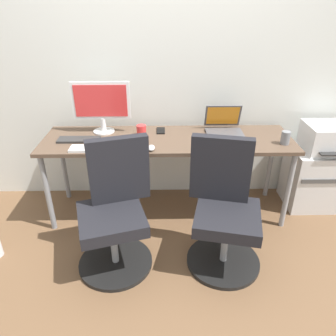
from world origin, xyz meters
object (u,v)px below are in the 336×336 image
Objects in this scene: open_laptop at (224,126)px; coffee_mug at (141,131)px; office_chair_left at (115,212)px; printer at (327,138)px; side_cabinet at (317,177)px; office_chair_right at (224,211)px; desktop_monitor at (101,104)px.

open_laptop is 0.71m from coffee_mug.
office_chair_left is 3.03× the size of open_laptop.
open_laptop reaches higher than printer.
side_cabinet is 6.03× the size of coffee_mug.
office_chair_right is at bearing 0.07° from office_chair_left.
office_chair_right is 1.24m from side_cabinet.
office_chair_left is 10.22× the size of coffee_mug.
side_cabinet is at bearing -2.02° from open_laptop.
side_cabinet is at bearing 22.06° from office_chair_left.
open_laptop is 3.37× the size of coffee_mug.
desktop_monitor reaches higher than side_cabinet.
printer is 4.35× the size of coffee_mug.
coffee_mug is at bearing 76.61° from office_chair_left.
coffee_mug is at bearing -174.07° from open_laptop.
office_chair_right is 1.69× the size of side_cabinet.
printer is 1.29× the size of open_laptop.
open_laptop is at bearing 5.93° from coffee_mug.
printer is 0.91m from open_laptop.
office_chair_right reaches higher than printer.
office_chair_right is at bearing -97.46° from open_laptop.
office_chair_right is at bearing -48.05° from coffee_mug.
office_chair_right is (0.77, 0.00, 0.00)m from office_chair_left.
open_laptop is at bearing -1.10° from desktop_monitor.
desktop_monitor is (-1.94, 0.05, 0.30)m from printer.
coffee_mug is at bearing -178.53° from side_cabinet.
desktop_monitor is at bearing 140.67° from office_chair_right.
office_chair_right is at bearing -144.45° from side_cabinet.
open_laptop reaches higher than side_cabinet.
office_chair_right is 1.33m from desktop_monitor.
office_chair_right is 3.03× the size of open_laptop.
desktop_monitor is (-0.17, 0.77, 0.55)m from office_chair_left.
coffee_mug is at bearing -15.72° from desktop_monitor.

